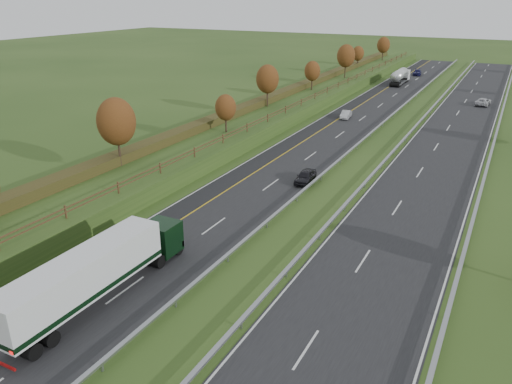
% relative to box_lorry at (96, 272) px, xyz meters
% --- Properties ---
extents(ground, '(400.00, 400.00, 0.00)m').
position_rel_box_lorry_xyz_m(ground, '(7.40, 45.86, -2.33)').
color(ground, '#2C4619').
rests_on(ground, ground).
extents(near_carriageway, '(10.50, 200.00, 0.04)m').
position_rel_box_lorry_xyz_m(near_carriageway, '(-0.60, 50.86, -2.31)').
color(near_carriageway, black).
rests_on(near_carriageway, ground).
extents(far_carriageway, '(10.50, 200.00, 0.04)m').
position_rel_box_lorry_xyz_m(far_carriageway, '(15.90, 50.86, -2.31)').
color(far_carriageway, black).
rests_on(far_carriageway, ground).
extents(hard_shoulder, '(3.00, 200.00, 0.04)m').
position_rel_box_lorry_xyz_m(hard_shoulder, '(-4.35, 50.86, -2.31)').
color(hard_shoulder, black).
rests_on(hard_shoulder, ground).
extents(lane_markings, '(26.75, 200.00, 0.01)m').
position_rel_box_lorry_xyz_m(lane_markings, '(5.80, 50.74, -2.28)').
color(lane_markings, silver).
rests_on(lane_markings, near_carriageway).
extents(embankment_left, '(12.00, 200.00, 2.00)m').
position_rel_box_lorry_xyz_m(embankment_left, '(-13.60, 50.86, -1.33)').
color(embankment_left, '#2C4619').
rests_on(embankment_left, ground).
extents(hedge_left, '(2.20, 180.00, 1.10)m').
position_rel_box_lorry_xyz_m(hedge_left, '(-15.60, 50.86, 0.22)').
color(hedge_left, '#363817').
rests_on(hedge_left, embankment_left).
extents(fence_left, '(0.12, 189.06, 1.20)m').
position_rel_box_lorry_xyz_m(fence_left, '(-9.10, 50.45, 0.40)').
color(fence_left, '#422B19').
rests_on(fence_left, embankment_left).
extents(median_barrier_near, '(0.32, 200.00, 0.71)m').
position_rel_box_lorry_xyz_m(median_barrier_near, '(5.10, 50.86, -1.72)').
color(median_barrier_near, gray).
rests_on(median_barrier_near, ground).
extents(median_barrier_far, '(0.32, 200.00, 0.71)m').
position_rel_box_lorry_xyz_m(median_barrier_far, '(10.20, 50.86, -1.72)').
color(median_barrier_far, gray).
rests_on(median_barrier_far, ground).
extents(outer_barrier_far, '(0.32, 200.00, 0.71)m').
position_rel_box_lorry_xyz_m(outer_barrier_far, '(21.70, 50.86, -1.71)').
color(outer_barrier_far, gray).
rests_on(outer_barrier_far, ground).
extents(trees_left, '(6.64, 164.30, 7.66)m').
position_rel_box_lorry_xyz_m(trees_left, '(-13.24, 47.49, 4.04)').
color(trees_left, '#2D2116').
rests_on(trees_left, embankment_left).
extents(box_lorry, '(2.58, 16.28, 4.06)m').
position_rel_box_lorry_xyz_m(box_lorry, '(0.00, 0.00, 0.00)').
color(box_lorry, black).
rests_on(box_lorry, near_carriageway).
extents(road_tanker, '(2.40, 11.22, 3.46)m').
position_rel_box_lorry_xyz_m(road_tanker, '(-1.60, 100.41, -0.47)').
color(road_tanker, silver).
rests_on(road_tanker, near_carriageway).
extents(car_dark_near, '(1.94, 4.25, 1.41)m').
position_rel_box_lorry_xyz_m(car_dark_near, '(3.78, 28.34, -1.58)').
color(car_dark_near, black).
rests_on(car_dark_near, near_carriageway).
extents(car_silver_mid, '(1.79, 4.07, 1.30)m').
position_rel_box_lorry_xyz_m(car_silver_mid, '(-1.94, 60.62, -1.64)').
color(car_silver_mid, '#B0B1B5').
rests_on(car_silver_mid, near_carriageway).
extents(car_small_far, '(2.60, 5.09, 1.41)m').
position_rel_box_lorry_xyz_m(car_small_far, '(-0.56, 116.41, -1.58)').
color(car_small_far, '#141441').
rests_on(car_small_far, near_carriageway).
extents(car_oncoming, '(2.77, 5.19, 1.39)m').
position_rel_box_lorry_xyz_m(car_oncoming, '(18.00, 83.03, -1.60)').
color(car_oncoming, silver).
rests_on(car_oncoming, far_carriageway).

